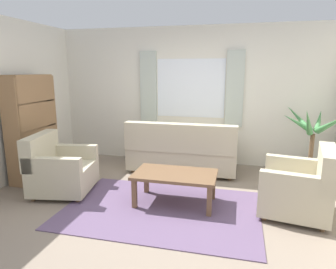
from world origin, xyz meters
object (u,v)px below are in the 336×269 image
Objects in this scene: potted_plant at (311,148)px; bookshelf at (34,126)px; armchair_right at (301,188)px; coffee_table at (175,177)px; armchair_left at (60,169)px; couch at (182,152)px.

bookshelf is at bearing -167.48° from potted_plant.
armchair_right is 0.56× the size of bookshelf.
coffee_table is 0.64× the size of bookshelf.
potted_plant reaches higher than armchair_right.
coffee_table is 2.58m from bookshelf.
armchair_right is at bearing -98.28° from armchair_left.
couch is 1.48× the size of potted_plant.
coffee_table is (1.75, 0.01, 0.03)m from armchair_left.
bookshelf is (-2.49, 0.46, 0.51)m from coffee_table.
armchair_left is at bearing -158.51° from potted_plant.
couch is at bearing -176.17° from potted_plant.
armchair_right is at bearing -105.70° from potted_plant.
bookshelf is (-4.07, 0.39, 0.54)m from armchair_right.
bookshelf is at bearing -85.33° from armchair_right.
coffee_table is 0.86× the size of potted_plant.
potted_plant reaches higher than coffee_table.
potted_plant is at bearing 36.35° from coffee_table.
armchair_right is 1.45m from potted_plant.
coffee_table is at bearing 96.92° from couch.
couch is at bearing -59.91° from armchair_left.
bookshelf reaches higher than potted_plant.
armchair_right is (3.34, 0.08, 0.00)m from armchair_left.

